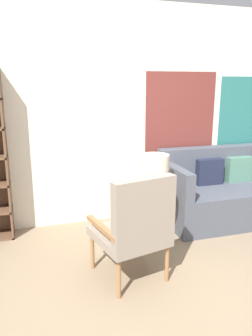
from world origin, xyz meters
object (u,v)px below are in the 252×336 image
at_px(armchair, 136,224).
at_px(side_table, 150,197).
at_px(couch, 228,193).
at_px(table_lamp, 155,171).

relative_size(armchair, side_table, 1.73).
relative_size(couch, table_lamp, 3.89).
distance_m(armchair, table_lamp, 0.93).
bearing_deg(armchair, side_table, 61.16).
bearing_deg(armchair, couch, 32.97).
bearing_deg(couch, table_lamp, -165.78).
distance_m(armchair, couch, 1.95).
distance_m(couch, table_lamp, 1.27).
bearing_deg(table_lamp, armchair, -121.85).
xyz_separation_m(side_table, table_lamp, (0.04, -0.02, 0.31)).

